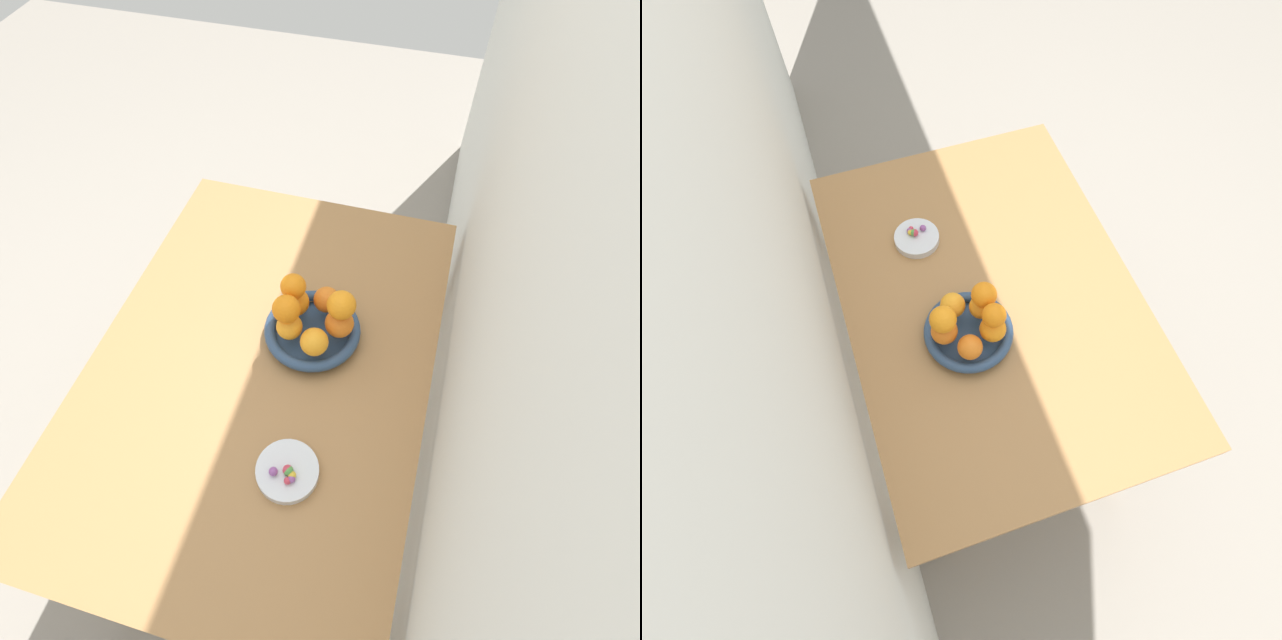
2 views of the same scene
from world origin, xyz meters
TOP-DOWN VIEW (x-y plane):
  - ground_plane at (0.00, 0.00)m, footprint 6.00×6.00m
  - wall_back at (0.00, 0.43)m, footprint 4.00×0.05m
  - dining_table at (0.00, 0.00)m, footprint 1.10×0.76m
  - fruit_bowl at (-0.09, 0.09)m, footprint 0.22×0.22m
  - candy_dish at (0.23, 0.13)m, footprint 0.12×0.12m
  - orange_0 at (-0.06, 0.05)m, footprint 0.06×0.06m
  - orange_1 at (-0.03, 0.12)m, footprint 0.06×0.06m
  - orange_2 at (-0.09, 0.16)m, footprint 0.07×0.07m
  - orange_3 at (-0.15, 0.11)m, footprint 0.06×0.06m
  - orange_4 at (-0.13, 0.04)m, footprint 0.06×0.06m
  - orange_5 at (-0.06, 0.05)m, footprint 0.06×0.06m
  - orange_6 at (-0.12, 0.04)m, footprint 0.06×0.06m
  - orange_7 at (-0.10, 0.16)m, footprint 0.06×0.06m
  - candy_ball_0 at (0.24, 0.14)m, footprint 0.02×0.02m
  - candy_ball_1 at (0.25, 0.15)m, footprint 0.02×0.02m
  - candy_ball_2 at (0.24, 0.14)m, footprint 0.02×0.02m
  - candy_ball_3 at (0.25, 0.11)m, footprint 0.02×0.02m
  - candy_ball_4 at (0.26, 0.14)m, footprint 0.01×0.01m
  - candy_ball_5 at (0.24, 0.15)m, footprint 0.02×0.02m

SIDE VIEW (x-z plane):
  - ground_plane at x=0.00m, z-range 0.00..0.00m
  - dining_table at x=0.00m, z-range 0.28..1.02m
  - candy_dish at x=0.23m, z-range 0.74..0.76m
  - fruit_bowl at x=-0.09m, z-range 0.74..0.78m
  - candy_ball_4 at x=0.26m, z-range 0.76..0.78m
  - candy_ball_1 at x=0.25m, z-range 0.76..0.78m
  - candy_ball_5 at x=0.24m, z-range 0.76..0.78m
  - candy_ball_3 at x=0.25m, z-range 0.76..0.78m
  - candy_ball_0 at x=0.24m, z-range 0.76..0.78m
  - candy_ball_2 at x=0.24m, z-range 0.76..0.78m
  - orange_0 at x=-0.06m, z-range 0.78..0.84m
  - orange_3 at x=-0.15m, z-range 0.78..0.84m
  - orange_1 at x=-0.03m, z-range 0.78..0.84m
  - orange_4 at x=-0.13m, z-range 0.78..0.84m
  - orange_2 at x=-0.09m, z-range 0.78..0.85m
  - orange_5 at x=-0.06m, z-range 0.84..0.90m
  - orange_6 at x=-0.12m, z-range 0.84..0.90m
  - orange_7 at x=-0.10m, z-range 0.85..0.91m
  - wall_back at x=0.00m, z-range 0.00..2.50m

